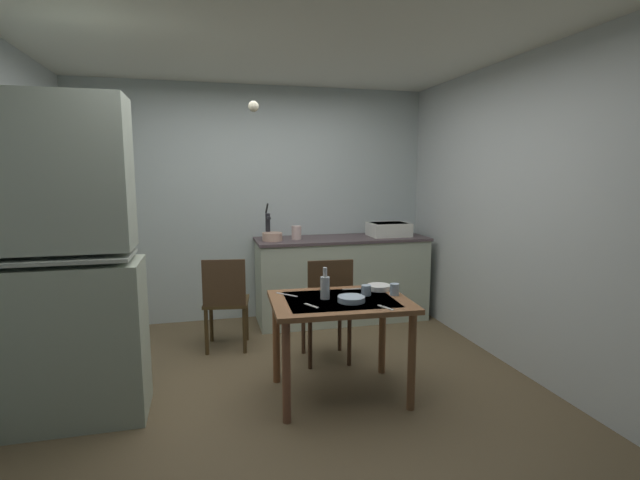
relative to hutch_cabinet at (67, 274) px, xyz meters
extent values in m
plane|color=brown|center=(1.45, 0.11, -0.99)|extent=(4.83, 4.83, 0.00)
cube|color=silver|center=(1.45, 1.99, 0.29)|extent=(3.93, 0.10, 2.57)
cube|color=silver|center=(3.41, 0.11, 0.29)|extent=(0.10, 3.74, 2.57)
cube|color=silver|center=(1.45, 0.11, 1.63)|extent=(3.93, 3.74, 0.10)
cube|color=#AFBBA6|center=(0.00, 0.00, -0.46)|extent=(0.90, 0.49, 1.06)
cube|color=#AAB6A4|center=(0.00, 0.00, 0.64)|extent=(0.83, 0.41, 0.97)
cube|color=#B3BAAF|center=(0.00, -0.02, 0.11)|extent=(0.81, 0.44, 0.02)
cube|color=#AFBBA6|center=(2.33, 1.62, -0.54)|extent=(1.86, 0.60, 0.90)
cube|color=#4F4246|center=(2.33, 1.62, -0.08)|extent=(1.89, 0.63, 0.03)
sphere|color=#2D2823|center=(2.05, 1.30, -0.50)|extent=(0.02, 0.02, 0.02)
cube|color=white|center=(2.88, 1.62, 0.01)|extent=(0.44, 0.34, 0.15)
cube|color=black|center=(2.88, 1.62, 0.08)|extent=(0.38, 0.28, 0.01)
cylinder|color=#232328|center=(1.52, 1.67, 0.07)|extent=(0.05, 0.05, 0.28)
cylinder|color=#232328|center=(1.52, 1.60, 0.17)|extent=(0.03, 0.12, 0.03)
cylinder|color=black|center=(1.52, 1.73, 0.26)|extent=(0.02, 0.16, 0.12)
cylinder|color=tan|center=(1.55, 1.57, -0.02)|extent=(0.21, 0.21, 0.09)
cylinder|color=beige|center=(1.82, 1.61, 0.01)|extent=(0.11, 0.11, 0.15)
cube|color=brown|center=(1.80, -0.11, -0.28)|extent=(1.02, 0.78, 0.04)
cube|color=white|center=(1.80, -0.11, -0.26)|extent=(0.80, 0.61, 0.00)
cylinder|color=brown|center=(1.35, -0.40, -0.64)|extent=(0.06, 0.06, 0.69)
cylinder|color=brown|center=(2.22, -0.44, -0.64)|extent=(0.06, 0.06, 0.69)
cylinder|color=brown|center=(1.38, 0.22, -0.64)|extent=(0.06, 0.06, 0.69)
cylinder|color=brown|center=(2.25, 0.18, -0.64)|extent=(0.06, 0.06, 0.69)
cube|color=#472E1E|center=(1.87, 0.56, -0.54)|extent=(0.42, 0.42, 0.03)
cube|color=#432F1C|center=(1.86, 0.37, -0.30)|extent=(0.38, 0.04, 0.46)
cylinder|color=#472E1E|center=(2.05, 0.72, -0.77)|extent=(0.04, 0.04, 0.44)
cylinder|color=#472E1E|center=(1.71, 0.73, -0.77)|extent=(0.04, 0.04, 0.44)
cylinder|color=#472E1E|center=(2.03, 0.38, -0.77)|extent=(0.04, 0.04, 0.44)
cylinder|color=#472E1E|center=(1.69, 0.39, -0.77)|extent=(0.04, 0.04, 0.44)
cube|color=#48351C|center=(1.04, 1.06, -0.55)|extent=(0.45, 0.45, 0.03)
cube|color=#483321|center=(1.02, 0.88, -0.33)|extent=(0.38, 0.08, 0.42)
cylinder|color=#48351C|center=(1.24, 1.21, -0.78)|extent=(0.04, 0.04, 0.42)
cylinder|color=#48351C|center=(0.90, 1.25, -0.78)|extent=(0.04, 0.04, 0.42)
cylinder|color=#48351C|center=(1.19, 0.87, -0.78)|extent=(0.04, 0.04, 0.42)
cylinder|color=#48351C|center=(0.85, 0.92, -0.78)|extent=(0.04, 0.04, 0.42)
cylinder|color=white|center=(2.17, 0.08, -0.24)|extent=(0.19, 0.19, 0.04)
cylinder|color=#9EB2C6|center=(1.86, -0.19, -0.24)|extent=(0.19, 0.19, 0.04)
cylinder|color=#9EB2C6|center=(2.02, -0.05, -0.22)|extent=(0.07, 0.07, 0.08)
cylinder|color=#9EB2C6|center=(2.22, -0.10, -0.22)|extent=(0.07, 0.07, 0.09)
cylinder|color=#B7BCC1|center=(1.70, -0.07, -0.18)|extent=(0.07, 0.07, 0.16)
cylinder|color=#B7BCC1|center=(1.70, -0.07, -0.06)|extent=(0.03, 0.03, 0.07)
cube|color=silver|center=(1.44, 0.10, -0.26)|extent=(0.14, 0.16, 0.00)
cube|color=beige|center=(1.97, 0.14, -0.26)|extent=(0.15, 0.04, 0.00)
cube|color=beige|center=(1.56, -0.23, -0.26)|extent=(0.08, 0.14, 0.00)
cube|color=beige|center=(2.03, -0.40, -0.26)|extent=(0.08, 0.14, 0.00)
sphere|color=#F9EFCC|center=(1.25, 0.33, 1.13)|extent=(0.08, 0.08, 0.08)
camera|label=1|loc=(0.86, -3.23, 0.65)|focal=26.06mm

